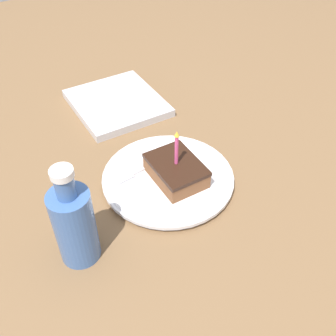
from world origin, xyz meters
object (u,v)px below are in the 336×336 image
at_px(cake_slice, 176,170).
at_px(bottle, 74,224).
at_px(marble_board, 117,103).
at_px(fork, 145,167).
at_px(plate, 168,178).

height_order(cake_slice, bottle, bottle).
bearing_deg(marble_board, cake_slice, 86.49).
bearing_deg(fork, plate, 123.57).
distance_m(plate, bottle, 0.24).
bearing_deg(marble_board, bottle, 56.98).
relative_size(cake_slice, bottle, 0.60).
distance_m(plate, fork, 0.05).
relative_size(plate, cake_slice, 2.27).
xyz_separation_m(cake_slice, bottle, (0.23, 0.06, 0.04)).
height_order(bottle, marble_board, bottle).
height_order(cake_slice, fork, cake_slice).
bearing_deg(fork, marble_board, -102.48).
bearing_deg(cake_slice, marble_board, -93.51).
relative_size(cake_slice, marble_board, 0.51).
bearing_deg(bottle, fork, -148.12).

